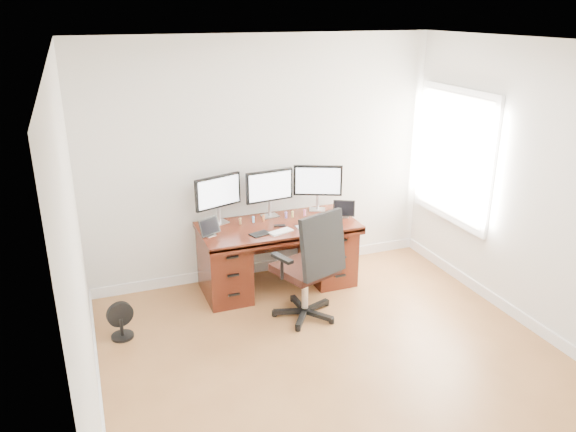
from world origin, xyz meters
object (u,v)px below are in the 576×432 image
object	(u,v)px
floor_fan	(121,321)
keyboard	(281,232)
desk	(277,253)
office_chair	(309,283)
monitor_center	(270,188)

from	to	relation	value
floor_fan	keyboard	size ratio (longest dim) A/B	1.42
desk	office_chair	size ratio (longest dim) A/B	1.47
desk	keyboard	xyz separation A→B (m)	(-0.05, -0.26, 0.36)
floor_fan	office_chair	bearing A→B (deg)	-22.21
office_chair	floor_fan	bearing A→B (deg)	151.38
desk	office_chair	distance (m)	0.77
office_chair	floor_fan	world-z (taller)	office_chair
office_chair	monitor_center	size ratio (longest dim) A/B	2.11
floor_fan	keyboard	distance (m)	1.80
monitor_center	desk	bearing A→B (deg)	-95.93
office_chair	monitor_center	distance (m)	1.23
floor_fan	keyboard	xyz separation A→B (m)	(1.69, 0.22, 0.58)
desk	floor_fan	xyz separation A→B (m)	(-1.74, -0.48, -0.23)
desk	monitor_center	xyz separation A→B (m)	(0.00, 0.24, 0.68)
monitor_center	keyboard	bearing A→B (deg)	-101.80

